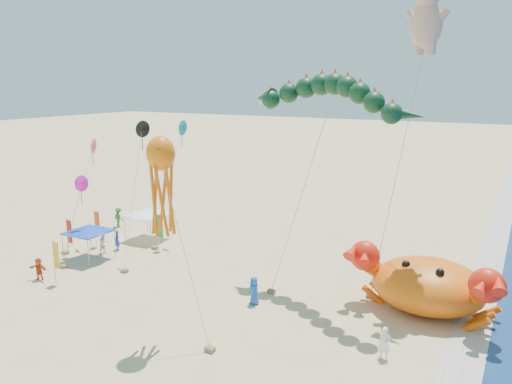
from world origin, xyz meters
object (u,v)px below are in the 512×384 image
cherub_kite (426,18)px  canopy_white (148,213)px  octopus_kite (162,179)px  canopy_blue (88,229)px  dragon_kite (326,101)px  crab_inflatable (428,284)px

cherub_kite → canopy_white: bearing=178.6°
octopus_kite → canopy_blue: (-13.17, 6.66, -6.38)m
dragon_kite → canopy_white: dragon_kite is taller
dragon_kite → cherub_kite: (5.25, 2.47, 4.91)m
cherub_kite → canopy_white: 27.33m
cherub_kite → octopus_kite: cherub_kite is taller
crab_inflatable → cherub_kite: bearing=124.2°
canopy_blue → canopy_white: same height
crab_inflatable → octopus_kite: octopus_kite is taller
cherub_kite → canopy_blue: bearing=-166.3°
canopy_blue → dragon_kite: bearing=10.2°
crab_inflatable → canopy_white: (-24.48, 2.98, 0.66)m
octopus_kite → canopy_blue: size_ratio=3.33×
dragon_kite → octopus_kite: bearing=-117.0°
crab_inflatable → canopy_blue: size_ratio=2.78×
crab_inflatable → canopy_white: bearing=173.0°
dragon_kite → cherub_kite: bearing=25.2°
canopy_white → crab_inflatable: bearing=-7.0°
cherub_kite → canopy_white: cherub_kite is taller
cherub_kite → octopus_kite: size_ratio=1.76×
crab_inflatable → canopy_white: crab_inflatable is taller
crab_inflatable → octopus_kite: 17.08m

